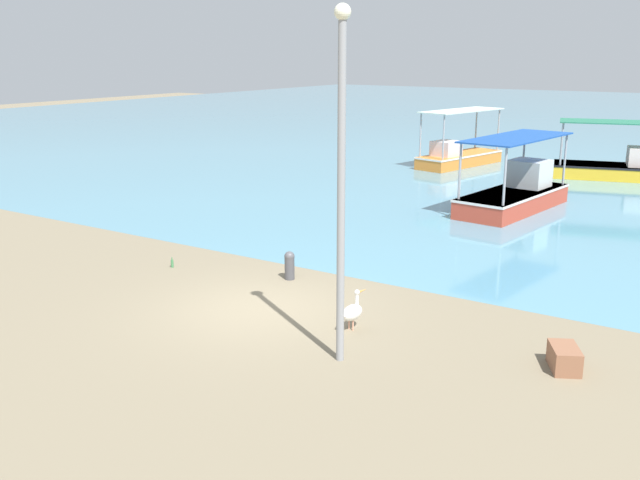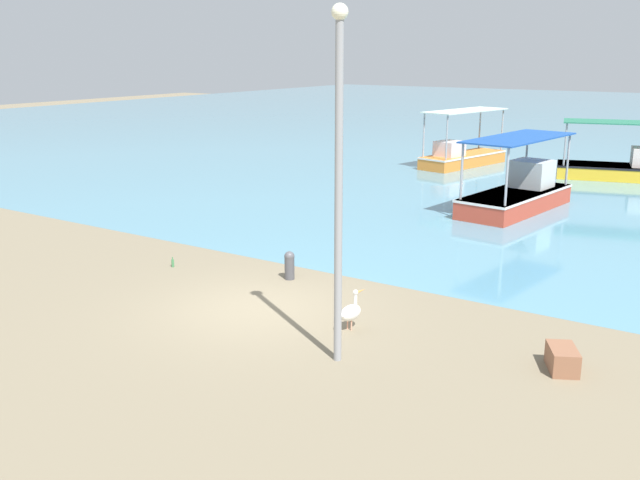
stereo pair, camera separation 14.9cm
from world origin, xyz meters
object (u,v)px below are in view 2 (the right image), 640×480
at_px(glass_bottle, 173,263).
at_px(fishing_boat_center, 622,166).
at_px(fishing_boat_far_left, 461,155).
at_px(pelican, 351,312).
at_px(lamp_post, 339,172).
at_px(mooring_bollard, 289,264).
at_px(fishing_boat_near_right, 518,192).
at_px(cargo_crate, 562,359).

bearing_deg(glass_bottle, fishing_boat_center, 71.24).
xyz_separation_m(fishing_boat_far_left, pelican, (6.40, -20.99, -0.19)).
distance_m(lamp_post, mooring_bollard, 5.74).
distance_m(fishing_boat_near_right, glass_bottle, 12.83).
bearing_deg(fishing_boat_center, fishing_boat_far_left, -176.34).
height_order(fishing_boat_far_left, cargo_crate, fishing_boat_far_left).
xyz_separation_m(fishing_boat_center, pelican, (-0.85, -21.45, -0.19)).
xyz_separation_m(pelican, lamp_post, (0.56, -1.38, 3.07)).
relative_size(mooring_bollard, glass_bottle, 2.61).
relative_size(fishing_boat_far_left, cargo_crate, 6.97).
height_order(fishing_boat_center, glass_bottle, fishing_boat_center).
xyz_separation_m(fishing_boat_near_right, mooring_bollard, (-2.05, -10.88, -0.24)).
bearing_deg(fishing_boat_near_right, glass_bottle, -113.76).
bearing_deg(cargo_crate, pelican, -174.06).
relative_size(fishing_boat_near_right, mooring_bollard, 7.89).
xyz_separation_m(pelican, cargo_crate, (4.07, 0.42, -0.17)).
relative_size(fishing_boat_far_left, fishing_boat_center, 1.01).
distance_m(fishing_boat_near_right, fishing_boat_far_left, 9.82).
relative_size(lamp_post, cargo_crate, 7.96).
bearing_deg(cargo_crate, fishing_boat_far_left, 116.98).
xyz_separation_m(fishing_boat_center, cargo_crate, (3.22, -21.03, -0.36)).
xyz_separation_m(fishing_boat_center, glass_bottle, (-6.91, -20.33, -0.46)).
distance_m(fishing_boat_far_left, glass_bottle, 19.87).
xyz_separation_m(fishing_boat_center, mooring_bollard, (-3.79, -19.48, -0.19)).
bearing_deg(cargo_crate, mooring_bollard, 167.52).
distance_m(fishing_boat_near_right, pelican, 12.89).
relative_size(pelican, mooring_bollard, 1.14).
distance_m(fishing_boat_center, glass_bottle, 21.48).
distance_m(pelican, glass_bottle, 6.16).
bearing_deg(lamp_post, glass_bottle, 159.26).
relative_size(fishing_boat_far_left, pelican, 6.70).
relative_size(fishing_boat_near_right, fishing_boat_center, 1.04).
xyz_separation_m(pelican, glass_bottle, (-6.05, 1.12, -0.27)).
bearing_deg(fishing_boat_center, lamp_post, -90.73).
relative_size(fishing_boat_center, lamp_post, 0.87).
xyz_separation_m(fishing_boat_near_right, pelican, (0.89, -12.86, -0.24)).
height_order(fishing_boat_near_right, glass_bottle, fishing_boat_near_right).
distance_m(fishing_boat_far_left, mooring_bollard, 19.33).
bearing_deg(lamp_post, fishing_boat_near_right, 95.80).
distance_m(fishing_boat_near_right, lamp_post, 14.59).
bearing_deg(fishing_boat_center, cargo_crate, -81.30).
bearing_deg(lamp_post, cargo_crate, 27.22).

